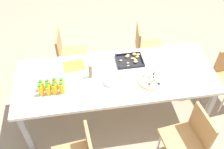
# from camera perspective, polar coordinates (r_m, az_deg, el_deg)

# --- Properties ---
(ground_plane) EXTENTS (12.00, 12.00, 0.00)m
(ground_plane) POSITION_cam_1_polar(r_m,az_deg,el_deg) (3.47, 0.86, -9.03)
(ground_plane) COLOR gray
(party_table) EXTENTS (2.35, 0.88, 0.76)m
(party_table) POSITION_cam_1_polar(r_m,az_deg,el_deg) (2.93, 1.01, -1.08)
(party_table) COLOR silver
(party_table) RESTS_ON ground_plane
(chair_far_right) EXTENTS (0.46, 0.46, 0.83)m
(chair_far_right) POSITION_cam_1_polar(r_m,az_deg,el_deg) (3.73, 7.71, 6.48)
(chair_far_right) COLOR #B7844C
(chair_far_right) RESTS_ON ground_plane
(chair_near_right) EXTENTS (0.45, 0.45, 0.83)m
(chair_near_right) POSITION_cam_1_polar(r_m,az_deg,el_deg) (2.81, 17.38, -13.61)
(chair_near_right) COLOR #B7844C
(chair_near_right) RESTS_ON ground_plane
(chair_far_left) EXTENTS (0.43, 0.43, 0.83)m
(chair_far_left) POSITION_cam_1_polar(r_m,az_deg,el_deg) (3.63, -10.09, 4.89)
(chair_far_left) COLOR #B7844C
(chair_far_left) RESTS_ON ground_plane
(juice_bottle_0) EXTENTS (0.05, 0.05, 0.15)m
(juice_bottle_0) POSITION_cam_1_polar(r_m,az_deg,el_deg) (2.75, -16.18, -3.53)
(juice_bottle_0) COLOR #FAAB14
(juice_bottle_0) RESTS_ON party_table
(juice_bottle_1) EXTENTS (0.06, 0.06, 0.13)m
(juice_bottle_1) POSITION_cam_1_polar(r_m,az_deg,el_deg) (2.74, -14.60, -3.47)
(juice_bottle_1) COLOR #FAAB14
(juice_bottle_1) RESTS_ON party_table
(juice_bottle_2) EXTENTS (0.06, 0.06, 0.15)m
(juice_bottle_2) POSITION_cam_1_polar(r_m,az_deg,el_deg) (2.73, -13.18, -3.20)
(juice_bottle_2) COLOR #F9AB14
(juice_bottle_2) RESTS_ON party_table
(juice_bottle_3) EXTENTS (0.06, 0.06, 0.15)m
(juice_bottle_3) POSITION_cam_1_polar(r_m,az_deg,el_deg) (2.71, -11.53, -3.10)
(juice_bottle_3) COLOR #FAAE14
(juice_bottle_3) RESTS_ON party_table
(juice_bottle_4) EXTENTS (0.06, 0.06, 0.14)m
(juice_bottle_4) POSITION_cam_1_polar(r_m,az_deg,el_deg) (2.80, -16.00, -2.49)
(juice_bottle_4) COLOR #FAAC14
(juice_bottle_4) RESTS_ON party_table
(juice_bottle_5) EXTENTS (0.06, 0.06, 0.13)m
(juice_bottle_5) POSITION_cam_1_polar(r_m,az_deg,el_deg) (2.79, -14.59, -2.29)
(juice_bottle_5) COLOR #F9AC14
(juice_bottle_5) RESTS_ON party_table
(juice_bottle_6) EXTENTS (0.06, 0.06, 0.15)m
(juice_bottle_6) POSITION_cam_1_polar(r_m,az_deg,el_deg) (2.77, -13.03, -2.06)
(juice_bottle_6) COLOR #FAAD14
(juice_bottle_6) RESTS_ON party_table
(juice_bottle_7) EXTENTS (0.05, 0.05, 0.13)m
(juice_bottle_7) POSITION_cam_1_polar(r_m,az_deg,el_deg) (2.77, -11.50, -2.04)
(juice_bottle_7) COLOR #F9AF14
(juice_bottle_7) RESTS_ON party_table
(fruit_pizza) EXTENTS (0.31, 0.31, 0.05)m
(fruit_pizza) POSITION_cam_1_polar(r_m,az_deg,el_deg) (2.85, 8.96, -1.23)
(fruit_pizza) COLOR tan
(fruit_pizza) RESTS_ON party_table
(snack_tray) EXTENTS (0.33, 0.26, 0.04)m
(snack_tray) POSITION_cam_1_polar(r_m,az_deg,el_deg) (3.07, 4.29, 3.36)
(snack_tray) COLOR black
(snack_tray) RESTS_ON party_table
(plate_stack) EXTENTS (0.19, 0.19, 0.03)m
(plate_stack) POSITION_cam_1_polar(r_m,az_deg,el_deg) (2.80, -0.11, -1.53)
(plate_stack) COLOR silver
(plate_stack) RESTS_ON party_table
(napkin_stack) EXTENTS (0.15, 0.15, 0.01)m
(napkin_stack) POSITION_cam_1_polar(r_m,az_deg,el_deg) (2.69, -5.83, -4.66)
(napkin_stack) COLOR white
(napkin_stack) RESTS_ON party_table
(cardboard_tube) EXTENTS (0.04, 0.04, 0.18)m
(cardboard_tube) POSITION_cam_1_polar(r_m,az_deg,el_deg) (2.82, -5.02, 0.81)
(cardboard_tube) COLOR #9E7A56
(cardboard_tube) RESTS_ON party_table
(paper_folder) EXTENTS (0.28, 0.22, 0.01)m
(paper_folder) POSITION_cam_1_polar(r_m,az_deg,el_deg) (3.04, -8.77, 2.00)
(paper_folder) COLOR yellow
(paper_folder) RESTS_ON party_table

